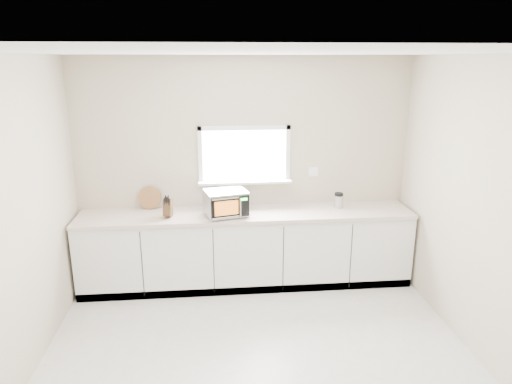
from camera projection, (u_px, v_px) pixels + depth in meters
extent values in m
plane|color=beige|center=(262.00, 373.00, 4.00)|extent=(4.00, 4.00, 0.00)
cube|color=#B6A290|center=(244.00, 171.00, 5.54)|extent=(4.00, 0.02, 2.70)
cube|color=white|center=(244.00, 155.00, 5.47)|extent=(1.00, 0.02, 0.60)
cube|color=white|center=(245.00, 182.00, 5.49)|extent=(1.12, 0.16, 0.03)
cube|color=white|center=(244.00, 128.00, 5.36)|extent=(1.10, 0.04, 0.05)
cube|color=white|center=(245.00, 181.00, 5.54)|extent=(1.10, 0.04, 0.05)
cube|color=white|center=(200.00, 156.00, 5.40)|extent=(0.05, 0.04, 0.70)
cube|color=white|center=(288.00, 154.00, 5.50)|extent=(0.05, 0.04, 0.70)
cube|color=white|center=(313.00, 172.00, 5.61)|extent=(0.12, 0.01, 0.12)
cube|color=silver|center=(247.00, 250.00, 5.50)|extent=(3.92, 0.60, 0.88)
cube|color=beige|center=(247.00, 214.00, 5.37)|extent=(3.92, 0.64, 0.04)
cylinder|color=black|center=(213.00, 220.00, 5.07)|extent=(0.02, 0.02, 0.01)
cylinder|color=black|center=(207.00, 213.00, 5.32)|extent=(0.02, 0.02, 0.01)
cylinder|color=black|center=(246.00, 217.00, 5.19)|extent=(0.02, 0.02, 0.01)
cylinder|color=black|center=(239.00, 209.00, 5.44)|extent=(0.02, 0.02, 0.01)
cube|color=#ADB0B4|center=(226.00, 203.00, 5.22)|extent=(0.53, 0.45, 0.27)
cube|color=black|center=(230.00, 207.00, 5.05)|extent=(0.43, 0.12, 0.24)
cube|color=orange|center=(227.00, 208.00, 5.03)|extent=(0.26, 0.07, 0.16)
cylinder|color=silver|center=(240.00, 207.00, 5.07)|extent=(0.02, 0.02, 0.21)
cube|color=black|center=(244.00, 206.00, 5.10)|extent=(0.11, 0.03, 0.24)
cube|color=#19FF33|center=(244.00, 199.00, 5.07)|extent=(0.08, 0.02, 0.03)
cube|color=silver|center=(226.00, 191.00, 5.18)|extent=(0.53, 0.45, 0.01)
cube|color=#4A311A|center=(168.00, 207.00, 5.18)|extent=(0.11, 0.20, 0.22)
cube|color=black|center=(164.00, 201.00, 5.11)|extent=(0.02, 0.04, 0.08)
cube|color=black|center=(167.00, 200.00, 5.11)|extent=(0.02, 0.04, 0.08)
cube|color=black|center=(169.00, 202.00, 5.11)|extent=(0.02, 0.04, 0.08)
cube|color=black|center=(165.00, 199.00, 5.10)|extent=(0.02, 0.04, 0.08)
cube|color=black|center=(168.00, 199.00, 5.10)|extent=(0.02, 0.04, 0.08)
cylinder|color=brown|center=(150.00, 198.00, 5.45)|extent=(0.27, 0.07, 0.27)
cylinder|color=#ADB0B4|center=(338.00, 202.00, 5.51)|extent=(0.12, 0.12, 0.15)
cylinder|color=black|center=(339.00, 194.00, 5.49)|extent=(0.12, 0.12, 0.04)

